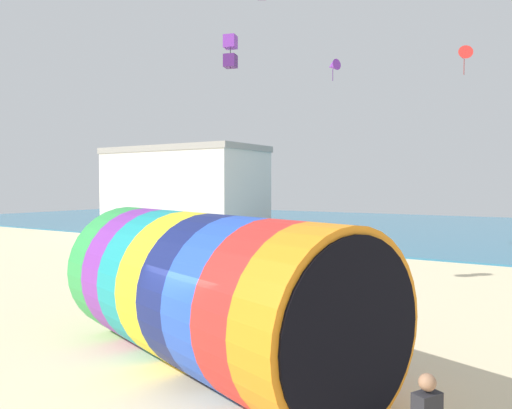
# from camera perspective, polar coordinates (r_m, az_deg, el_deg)

# --- Properties ---
(ground_plane) EXTENTS (120.00, 120.00, 0.00)m
(ground_plane) POSITION_cam_1_polar(r_m,az_deg,el_deg) (10.52, -5.39, -20.69)
(ground_plane) COLOR beige
(sea) EXTENTS (120.00, 40.00, 0.10)m
(sea) POSITION_cam_1_polar(r_m,az_deg,el_deg) (48.15, 25.27, -2.77)
(sea) COLOR teal
(sea) RESTS_ON ground
(giant_inflatable_tube) EXTENTS (9.05, 5.99, 3.47)m
(giant_inflatable_tube) POSITION_cam_1_polar(r_m,az_deg,el_deg) (11.30, -5.45, -9.83)
(giant_inflatable_tube) COLOR green
(giant_inflatable_tube) RESTS_ON ground
(kite_purple_box) EXTENTS (0.56, 0.56, 1.28)m
(kite_purple_box) POSITION_cam_1_polar(r_m,az_deg,el_deg) (19.62, -2.95, 17.07)
(kite_purple_box) COLOR purple
(kite_red_delta) EXTENTS (0.83, 0.90, 1.19)m
(kite_red_delta) POSITION_cam_1_polar(r_m,az_deg,el_deg) (23.93, 22.70, 15.46)
(kite_red_delta) COLOR red
(kite_purple_delta) EXTENTS (0.71, 0.69, 0.98)m
(kite_purple_delta) POSITION_cam_1_polar(r_m,az_deg,el_deg) (24.31, 8.77, 15.39)
(kite_purple_delta) COLOR purple
(bystander_near_water) EXTENTS (0.40, 0.28, 1.77)m
(bystander_near_water) POSITION_cam_1_polar(r_m,az_deg,el_deg) (22.30, -6.49, -5.97)
(bystander_near_water) COLOR #726651
(bystander_near_water) RESTS_ON ground
(promenade_building) EXTENTS (13.89, 6.90, 7.33)m
(promenade_building) POSITION_cam_1_polar(r_m,az_deg,el_deg) (43.61, -8.27, 1.69)
(promenade_building) COLOR silver
(promenade_building) RESTS_ON ground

